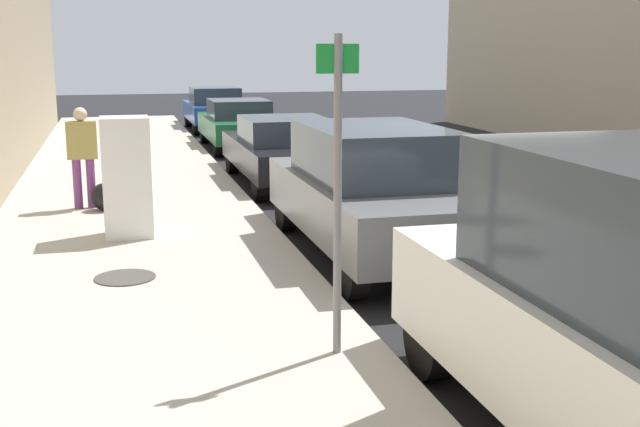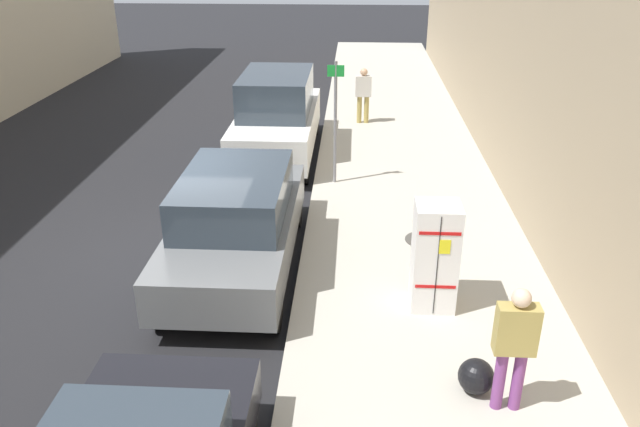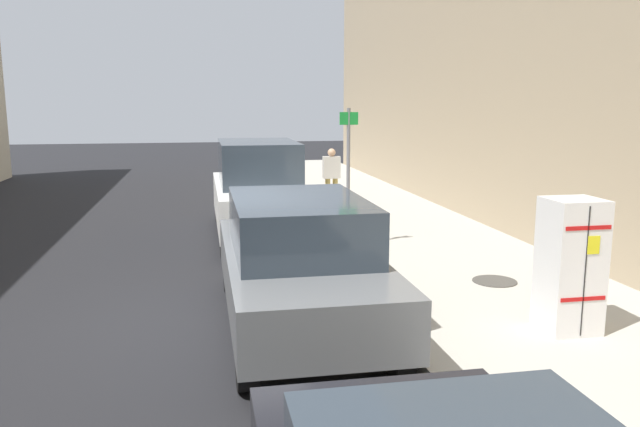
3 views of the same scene
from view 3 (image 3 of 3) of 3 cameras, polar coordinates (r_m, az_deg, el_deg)
name	(u,v)px [view 3 (image 3 of 3)]	position (r m, az deg, el deg)	size (l,w,h in m)	color
ground_plane	(209,320)	(8.98, -10.13, -9.58)	(80.00, 80.00, 0.00)	black
sidewalk_slab	(499,296)	(9.97, 16.04, -7.28)	(4.16, 44.00, 0.18)	#B2ADA0
discarded_refrigerator	(570,265)	(8.33, 21.90, -4.43)	(0.66, 0.63, 1.67)	white
manhole_cover	(495,281)	(10.41, 15.68, -5.97)	(0.70, 0.70, 0.02)	#47443F
street_sign_post	(348,171)	(12.13, 2.60, 3.93)	(0.36, 0.07, 2.72)	slate
pedestrian_walking_far	(331,174)	(16.95, 1.06, 3.66)	(0.46, 0.22, 1.60)	#A8934C
parked_van_white	(258,189)	(14.12, -5.65, 2.20)	(1.91, 4.95, 2.15)	silver
parked_suv_gray	(299,261)	(8.38, -1.96, -4.32)	(1.93, 4.79, 1.76)	slate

